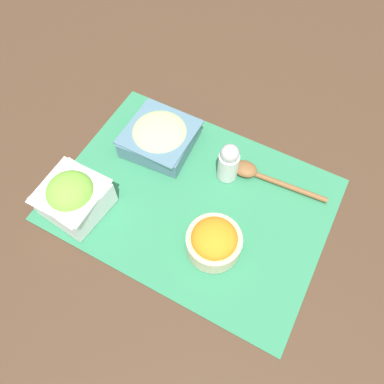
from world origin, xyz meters
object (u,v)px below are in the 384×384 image
object	(u,v)px
lettuce_bowl	(73,196)
carrot_bowl	(214,241)
pepper_shaker	(229,162)
wooden_spoon	(258,174)
cucumber_bowl	(160,136)

from	to	relation	value
lettuce_bowl	carrot_bowl	world-z (taller)	lettuce_bowl
pepper_shaker	lettuce_bowl	bearing A→B (deg)	-137.77
pepper_shaker	carrot_bowl	bearing A→B (deg)	-73.34
lettuce_bowl	wooden_spoon	distance (m)	0.40
cucumber_bowl	wooden_spoon	bearing A→B (deg)	5.61
carrot_bowl	pepper_shaker	xyz separation A→B (m)	(-0.05, 0.17, 0.02)
wooden_spoon	pepper_shaker	world-z (taller)	pepper_shaker
lettuce_bowl	cucumber_bowl	distance (m)	0.24
lettuce_bowl	pepper_shaker	distance (m)	0.34
carrot_bowl	cucumber_bowl	xyz separation A→B (m)	(-0.23, 0.18, -0.00)
cucumber_bowl	wooden_spoon	size ratio (longest dim) A/B	0.73
cucumber_bowl	pepper_shaker	xyz separation A→B (m)	(0.18, -0.01, 0.02)
lettuce_bowl	carrot_bowl	size ratio (longest dim) A/B	1.20
lettuce_bowl	pepper_shaker	xyz separation A→B (m)	(0.25, 0.23, 0.01)
wooden_spoon	pepper_shaker	xyz separation A→B (m)	(-0.06, -0.03, 0.04)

